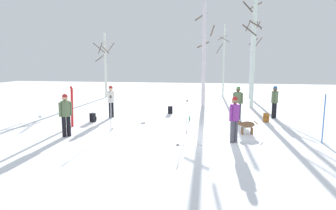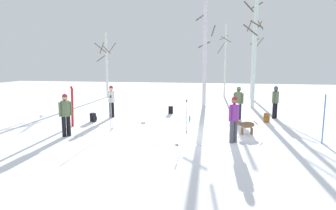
% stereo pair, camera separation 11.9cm
% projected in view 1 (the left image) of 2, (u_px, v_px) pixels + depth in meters
% --- Properties ---
extents(ground_plane, '(60.00, 60.00, 0.00)m').
position_uv_depth(ground_plane, '(175.00, 136.00, 11.55)').
color(ground_plane, white).
extents(person_0, '(0.39, 0.41, 1.72)m').
position_uv_depth(person_0, '(66.00, 112.00, 11.27)').
color(person_0, black).
rests_on(person_0, ground_plane).
extents(person_1, '(0.36, 0.43, 1.72)m').
position_uv_depth(person_1, '(275.00, 100.00, 15.04)').
color(person_1, black).
rests_on(person_1, ground_plane).
extents(person_2, '(0.39, 0.41, 1.72)m').
position_uv_depth(person_2, '(234.00, 116.00, 10.44)').
color(person_2, '#4C4C56').
rests_on(person_2, ground_plane).
extents(person_3, '(0.34, 0.51, 1.72)m').
position_uv_depth(person_3, '(111.00, 99.00, 15.22)').
color(person_3, black).
rests_on(person_3, ground_plane).
extents(person_4, '(0.51, 0.34, 1.72)m').
position_uv_depth(person_4, '(238.00, 101.00, 14.77)').
color(person_4, '#1E2338').
rests_on(person_4, ground_plane).
extents(dog, '(0.89, 0.30, 0.57)m').
position_uv_depth(dog, '(246.00, 125.00, 11.69)').
color(dog, brown).
rests_on(dog, ground_plane).
extents(ski_pair_planted_0, '(0.09, 0.14, 1.81)m').
position_uv_depth(ski_pair_planted_0, '(324.00, 119.00, 10.37)').
color(ski_pair_planted_0, blue).
rests_on(ski_pair_planted_0, ground_plane).
extents(ski_pair_planted_1, '(0.20, 0.07, 1.87)m').
position_uv_depth(ski_pair_planted_1, '(72.00, 107.00, 13.01)').
color(ski_pair_planted_1, red).
rests_on(ski_pair_planted_1, ground_plane).
extents(ski_pair_lying_0, '(1.92, 0.57, 0.05)m').
position_uv_depth(ski_pair_lying_0, '(176.00, 145.00, 10.23)').
color(ski_pair_lying_0, white).
rests_on(ski_pair_lying_0, ground_plane).
extents(ski_pair_lying_1, '(1.11, 1.45, 0.05)m').
position_uv_depth(ski_pair_lying_1, '(144.00, 123.00, 13.80)').
color(ski_pair_lying_1, white).
rests_on(ski_pair_lying_1, ground_plane).
extents(ski_poles_0, '(0.07, 0.22, 1.44)m').
position_uv_depth(ski_poles_0, '(187.00, 116.00, 11.74)').
color(ski_poles_0, '#B2B2BC').
rests_on(ski_poles_0, ground_plane).
extents(ski_poles_1, '(0.07, 0.23, 1.54)m').
position_uv_depth(ski_poles_1, '(111.00, 112.00, 12.26)').
color(ski_poles_1, '#B2B2BC').
rests_on(ski_poles_1, ground_plane).
extents(backpack_0, '(0.28, 0.31, 0.44)m').
position_uv_depth(backpack_0, '(170.00, 110.00, 16.54)').
color(backpack_0, black).
rests_on(backpack_0, ground_plane).
extents(backpack_1, '(0.32, 0.34, 0.44)m').
position_uv_depth(backpack_1, '(266.00, 118.00, 14.15)').
color(backpack_1, '#99591E').
rests_on(backpack_1, ground_plane).
extents(backpack_2, '(0.34, 0.34, 0.44)m').
position_uv_depth(backpack_2, '(93.00, 118.00, 14.21)').
color(backpack_2, black).
rests_on(backpack_2, ground_plane).
extents(water_bottle_0, '(0.08, 0.08, 0.24)m').
position_uv_depth(water_bottle_0, '(189.00, 118.00, 14.59)').
color(water_bottle_0, green).
rests_on(water_bottle_0, ground_plane).
extents(birch_tree_0, '(1.72, 1.73, 5.39)m').
position_uv_depth(birch_tree_0, '(105.00, 64.00, 23.96)').
color(birch_tree_0, silver).
rests_on(birch_tree_0, ground_plane).
extents(birch_tree_1, '(1.33, 1.09, 6.86)m').
position_uv_depth(birch_tree_1, '(204.00, 54.00, 18.78)').
color(birch_tree_1, silver).
rests_on(birch_tree_1, ground_plane).
extents(birch_tree_2, '(1.11, 1.12, 6.19)m').
position_uv_depth(birch_tree_2, '(224.00, 60.00, 24.35)').
color(birch_tree_2, silver).
rests_on(birch_tree_2, ground_plane).
extents(birch_tree_3, '(1.24, 1.26, 7.61)m').
position_uv_depth(birch_tree_3, '(253.00, 47.00, 18.21)').
color(birch_tree_3, silver).
rests_on(birch_tree_3, ground_plane).
extents(birch_tree_4, '(1.38, 1.56, 6.48)m').
position_uv_depth(birch_tree_4, '(252.00, 58.00, 23.30)').
color(birch_tree_4, silver).
rests_on(birch_tree_4, ground_plane).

